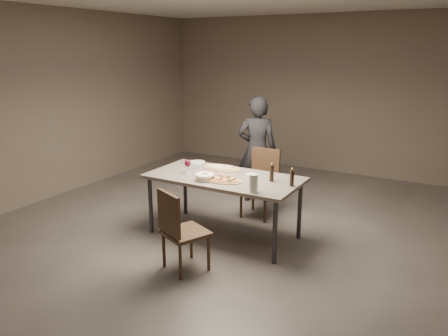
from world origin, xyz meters
The scene contains 14 objects.
room centered at (0.00, 0.00, 1.40)m, with size 7.00×7.00×7.00m.
dining_table centered at (0.00, 0.00, 0.69)m, with size 1.80×0.90×0.75m.
zucchini_pizza centered at (0.05, -0.17, 0.77)m, with size 0.52×0.29×0.05m.
ham_pizza centered at (-0.18, 0.26, 0.77)m, with size 0.50×0.28×0.04m.
bread_basket centered at (-0.11, -0.25, 0.80)m, with size 0.22×0.22×0.08m.
oil_dish centered at (0.26, 0.19, 0.76)m, with size 0.14×0.14×0.02m.
pepper_mill_left centered at (0.83, 0.04, 0.85)m, with size 0.05×0.05×0.20m.
pepper_mill_right centered at (0.57, 0.09, 0.85)m, with size 0.05×0.05×0.21m.
carafe centered at (0.56, -0.36, 0.85)m, with size 0.09×0.09×0.19m.
wine_glass centered at (-0.44, -0.10, 0.87)m, with size 0.08×0.08×0.17m.
side_plate centered at (-0.62, 0.38, 0.76)m, with size 0.20×0.20×0.01m.
chair_near centered at (0.04, -0.99, 0.48)m, with size 0.54×0.54×0.86m.
chair_far centered at (0.10, 0.87, 0.51)m, with size 0.44×0.44×0.91m.
diner centered at (-0.22, 1.35, 0.78)m, with size 0.57×0.37×1.55m, color black.
Camera 1 is at (2.44, -4.28, 2.20)m, focal length 35.00 mm.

